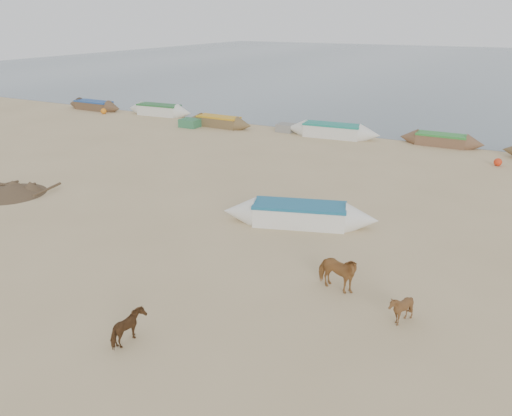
{
  "coord_description": "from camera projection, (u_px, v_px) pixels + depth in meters",
  "views": [
    {
      "loc": [
        8.32,
        -11.58,
        7.81
      ],
      "look_at": [
        0.0,
        4.0,
        1.0
      ],
      "focal_mm": 35.0,
      "sensor_mm": 36.0,
      "label": 1
    }
  ],
  "objects": [
    {
      "name": "sea",
      "position": [
        475.0,
        66.0,
        83.49
      ],
      "size": [
        160.0,
        160.0,
        0.0
      ],
      "primitive_type": "plane",
      "color": "slate",
      "rests_on": "ground"
    },
    {
      "name": "ground",
      "position": [
        197.0,
        277.0,
        16.0
      ],
      "size": [
        140.0,
        140.0,
        0.0
      ],
      "primitive_type": "plane",
      "color": "tan",
      "rests_on": "ground"
    },
    {
      "name": "waterline_canoes",
      "position": [
        315.0,
        128.0,
        35.01
      ],
      "size": [
        49.52,
        3.12,
        0.97
      ],
      "color": "brown",
      "rests_on": "ground"
    },
    {
      "name": "calf_right",
      "position": [
        129.0,
        328.0,
        12.6
      ],
      "size": [
        1.02,
        1.08,
        0.87
      ],
      "primitive_type": "imported",
      "rotation": [
        0.0,
        0.0,
        1.98
      ],
      "color": "#4F3119",
      "rests_on": "ground"
    },
    {
      "name": "debris_pile",
      "position": [
        11.0,
        189.0,
        23.36
      ],
      "size": [
        3.99,
        3.99,
        0.44
      ],
      "primitive_type": "cone",
      "rotation": [
        0.0,
        0.0,
        0.33
      ],
      "color": "brown",
      "rests_on": "ground"
    },
    {
      "name": "beach_clutter",
      "position": [
        440.0,
        149.0,
        30.18
      ],
      "size": [
        46.26,
        3.27,
        0.64
      ],
      "color": "#327149",
      "rests_on": "ground"
    },
    {
      "name": "calf_front",
      "position": [
        401.0,
        309.0,
        13.42
      ],
      "size": [
        1.03,
        0.98,
        0.89
      ],
      "primitive_type": "imported",
      "rotation": [
        0.0,
        0.0,
        -1.17
      ],
      "color": "#57361B",
      "rests_on": "ground"
    },
    {
      "name": "cow_adult",
      "position": [
        337.0,
        273.0,
        14.99
      ],
      "size": [
        1.54,
        0.92,
        1.21
      ],
      "primitive_type": "imported",
      "rotation": [
        0.0,
        0.0,
        1.38
      ],
      "color": "#9B6532",
      "rests_on": "ground"
    },
    {
      "name": "near_canoe",
      "position": [
        299.0,
        214.0,
        19.83
      ],
      "size": [
        6.29,
        3.13,
        0.88
      ],
      "primitive_type": null,
      "rotation": [
        0.0,
        0.0,
        0.31
      ],
      "color": "white",
      "rests_on": "ground"
    }
  ]
}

